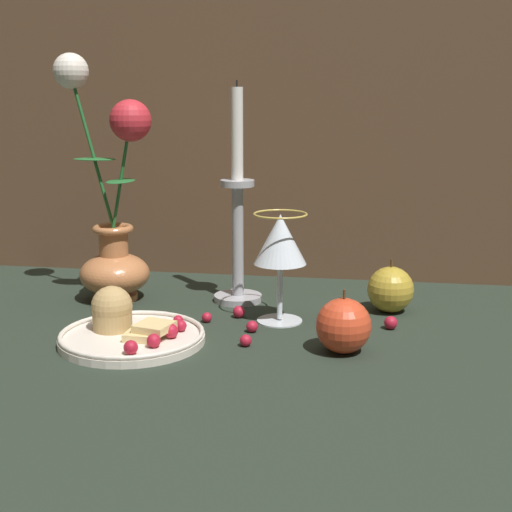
{
  "coord_description": "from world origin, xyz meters",
  "views": [
    {
      "loc": [
        0.19,
        -0.95,
        0.32
      ],
      "look_at": [
        0.03,
        0.01,
        0.1
      ],
      "focal_mm": 50.0,
      "sensor_mm": 36.0,
      "label": 1
    }
  ],
  "objects_px": {
    "plate_with_pastries": "(128,329)",
    "vase": "(113,221)",
    "wine_glass": "(280,243)",
    "candlestick": "(238,225)",
    "apple_near_glass": "(390,289)",
    "apple_beside_vase": "(343,326)"
  },
  "relations": [
    {
      "from": "plate_with_pastries",
      "to": "vase",
      "type": "bearing_deg",
      "value": 114.57
    },
    {
      "from": "vase",
      "to": "wine_glass",
      "type": "distance_m",
      "value": 0.28
    },
    {
      "from": "vase",
      "to": "plate_with_pastries",
      "type": "bearing_deg",
      "value": -65.43
    },
    {
      "from": "candlestick",
      "to": "apple_near_glass",
      "type": "distance_m",
      "value": 0.25
    },
    {
      "from": "wine_glass",
      "to": "candlestick",
      "type": "height_order",
      "value": "candlestick"
    },
    {
      "from": "vase",
      "to": "plate_with_pastries",
      "type": "xyz_separation_m",
      "value": [
        0.09,
        -0.19,
        -0.11
      ]
    },
    {
      "from": "vase",
      "to": "apple_near_glass",
      "type": "xyz_separation_m",
      "value": [
        0.43,
        0.0,
        -0.09
      ]
    },
    {
      "from": "plate_with_pastries",
      "to": "candlestick",
      "type": "xyz_separation_m",
      "value": [
        0.11,
        0.21,
        0.11
      ]
    },
    {
      "from": "vase",
      "to": "candlestick",
      "type": "bearing_deg",
      "value": 7.22
    },
    {
      "from": "vase",
      "to": "apple_near_glass",
      "type": "height_order",
      "value": "vase"
    },
    {
      "from": "apple_near_glass",
      "to": "vase",
      "type": "bearing_deg",
      "value": -179.39
    },
    {
      "from": "vase",
      "to": "plate_with_pastries",
      "type": "height_order",
      "value": "vase"
    },
    {
      "from": "wine_glass",
      "to": "candlestick",
      "type": "distance_m",
      "value": 0.12
    },
    {
      "from": "plate_with_pastries",
      "to": "apple_near_glass",
      "type": "distance_m",
      "value": 0.4
    },
    {
      "from": "apple_beside_vase",
      "to": "apple_near_glass",
      "type": "xyz_separation_m",
      "value": [
        0.06,
        0.19,
        -0.0
      ]
    },
    {
      "from": "vase",
      "to": "candlestick",
      "type": "relative_size",
      "value": 1.12
    },
    {
      "from": "wine_glass",
      "to": "plate_with_pastries",
      "type": "bearing_deg",
      "value": -148.1
    },
    {
      "from": "wine_glass",
      "to": "apple_beside_vase",
      "type": "relative_size",
      "value": 1.92
    },
    {
      "from": "plate_with_pastries",
      "to": "candlestick",
      "type": "height_order",
      "value": "candlestick"
    },
    {
      "from": "wine_glass",
      "to": "apple_near_glass",
      "type": "distance_m",
      "value": 0.19
    },
    {
      "from": "wine_glass",
      "to": "apple_beside_vase",
      "type": "bearing_deg",
      "value": -49.91
    },
    {
      "from": "apple_beside_vase",
      "to": "apple_near_glass",
      "type": "height_order",
      "value": "apple_beside_vase"
    }
  ]
}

